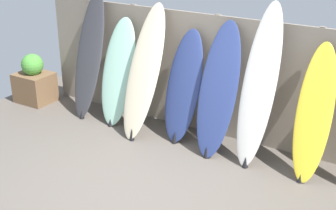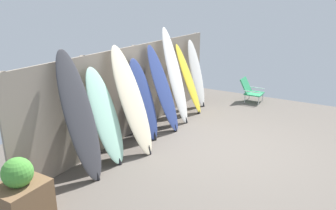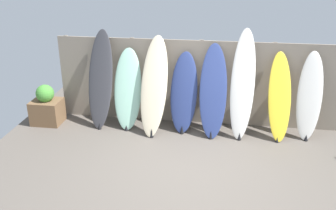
% 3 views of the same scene
% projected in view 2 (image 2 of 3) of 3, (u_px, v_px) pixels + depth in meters
% --- Properties ---
extents(ground, '(7.68, 7.68, 0.00)m').
position_uv_depth(ground, '(226.00, 149.00, 6.13)').
color(ground, '#5B544C').
extents(fence_back, '(6.08, 0.11, 1.80)m').
position_uv_depth(fence_back, '(137.00, 89.00, 6.80)').
color(fence_back, gray).
rests_on(fence_back, ground).
extents(surfboard_charcoal_0, '(0.57, 0.68, 2.00)m').
position_uv_depth(surfboard_charcoal_0, '(80.00, 117.00, 4.91)').
color(surfboard_charcoal_0, '#38383D').
rests_on(surfboard_charcoal_0, ground).
extents(surfboard_seafoam_1, '(0.58, 0.62, 1.64)m').
position_uv_depth(surfboard_seafoam_1, '(105.00, 117.00, 5.44)').
color(surfboard_seafoam_1, '#9ED6BC').
rests_on(surfboard_seafoam_1, ground).
extents(surfboard_cream_2, '(0.61, 0.87, 1.93)m').
position_uv_depth(surfboard_cream_2, '(132.00, 101.00, 5.81)').
color(surfboard_cream_2, beige).
rests_on(surfboard_cream_2, ground).
extents(surfboard_navy_3, '(0.58, 0.61, 1.61)m').
position_uv_depth(surfboard_navy_3, '(144.00, 100.00, 6.40)').
color(surfboard_navy_3, navy).
rests_on(surfboard_navy_3, ground).
extents(surfboard_navy_4, '(0.56, 0.73, 1.80)m').
position_uv_depth(surfboard_navy_4, '(163.00, 89.00, 6.82)').
color(surfboard_navy_4, navy).
rests_on(surfboard_navy_4, ground).
extents(surfboard_white_5, '(0.51, 0.72, 2.11)m').
position_uv_depth(surfboard_white_5, '(175.00, 76.00, 7.24)').
color(surfboard_white_5, white).
rests_on(surfboard_white_5, ground).
extents(surfboard_yellow_6, '(0.51, 0.75, 1.67)m').
position_uv_depth(surfboard_yellow_6, '(189.00, 79.00, 7.92)').
color(surfboard_yellow_6, yellow).
rests_on(surfboard_yellow_6, ground).
extents(surfboard_white_7, '(0.52, 0.57, 1.71)m').
position_uv_depth(surfboard_white_7, '(196.00, 74.00, 8.42)').
color(surfboard_white_7, white).
rests_on(surfboard_white_7, ground).
extents(beach_chair, '(0.50, 0.58, 0.63)m').
position_uv_depth(beach_chair, '(250.00, 90.00, 8.91)').
color(beach_chair, silver).
rests_on(beach_chair, ground).
extents(planter_box, '(0.61, 0.52, 0.87)m').
position_uv_depth(planter_box, '(21.00, 195.00, 4.07)').
color(planter_box, brown).
rests_on(planter_box, ground).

